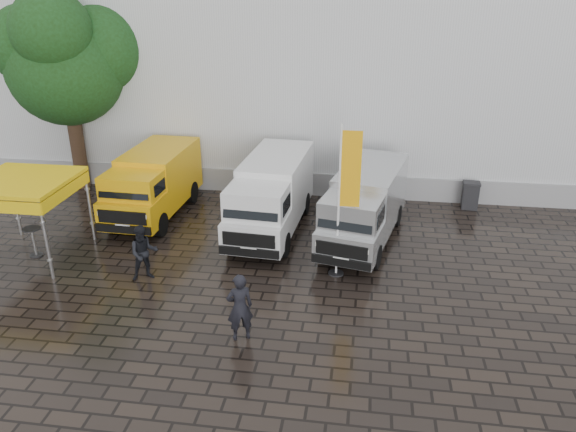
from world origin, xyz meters
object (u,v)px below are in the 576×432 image
(cocktail_table, at_px, (34,242))
(person_tent, at_px, (144,253))
(flagpole, at_px, (345,194))
(van_white, at_px, (271,197))
(canopy_tent, at_px, (21,185))
(van_yellow, at_px, (153,185))
(wheelie_bin, at_px, (470,195))
(van_silver, at_px, (365,208))
(person_front, at_px, (240,307))

(cocktail_table, distance_m, person_tent, 4.47)
(flagpole, height_order, cocktail_table, flagpole)
(van_white, relative_size, canopy_tent, 2.01)
(canopy_tent, relative_size, cocktail_table, 2.97)
(van_yellow, height_order, wheelie_bin, van_yellow)
(van_silver, relative_size, wheelie_bin, 5.26)
(van_silver, relative_size, cocktail_table, 5.67)
(van_yellow, bearing_deg, canopy_tent, -123.37)
(van_white, relative_size, flagpole, 1.25)
(flagpole, relative_size, person_tent, 2.72)
(cocktail_table, height_order, person_tent, person_tent)
(van_silver, distance_m, cocktail_table, 11.50)
(van_white, xyz_separation_m, person_front, (0.36, -6.90, -0.38))
(wheelie_bin, bearing_deg, van_silver, -134.37)
(van_white, xyz_separation_m, flagpole, (2.82, -3.03, 1.42))
(flagpole, bearing_deg, van_silver, 76.70)
(van_silver, bearing_deg, flagpole, -90.91)
(canopy_tent, bearing_deg, person_front, -24.34)
(van_silver, distance_m, flagpole, 3.07)
(van_yellow, relative_size, flagpole, 1.11)
(canopy_tent, bearing_deg, cocktail_table, -4.28)
(cocktail_table, bearing_deg, flagpole, 1.18)
(wheelie_bin, xyz_separation_m, person_front, (-7.37, -10.28, 0.40))
(van_yellow, relative_size, canopy_tent, 1.78)
(canopy_tent, relative_size, person_tent, 1.70)
(van_yellow, bearing_deg, van_white, -6.50)
(van_silver, xyz_separation_m, person_front, (-3.08, -6.48, -0.32))
(person_front, relative_size, person_tent, 1.06)
(van_silver, distance_m, wheelie_bin, 5.78)
(canopy_tent, height_order, cocktail_table, canopy_tent)
(cocktail_table, relative_size, person_tent, 0.57)
(wheelie_bin, distance_m, person_tent, 13.42)
(person_tent, bearing_deg, flagpole, -15.75)
(van_yellow, relative_size, wheelie_bin, 4.91)
(person_tent, bearing_deg, canopy_tent, 141.04)
(flagpole, bearing_deg, person_tent, -169.16)
(van_silver, bearing_deg, person_tent, -138.35)
(person_front, height_order, person_tent, person_front)
(canopy_tent, bearing_deg, flagpole, 1.16)
(van_white, bearing_deg, canopy_tent, -153.46)
(van_yellow, distance_m, person_tent, 5.20)
(canopy_tent, relative_size, flagpole, 0.62)
(person_tent, bearing_deg, wheelie_bin, 7.87)
(wheelie_bin, bearing_deg, person_tent, -141.42)
(canopy_tent, bearing_deg, van_yellow, 54.32)
(van_silver, relative_size, canopy_tent, 1.91)
(van_silver, xyz_separation_m, canopy_tent, (-11.16, -2.83, 1.32))
(canopy_tent, xyz_separation_m, flagpole, (10.55, 0.21, 0.16))
(person_front, bearing_deg, cocktail_table, -49.17)
(wheelie_bin, relative_size, person_tent, 0.62)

